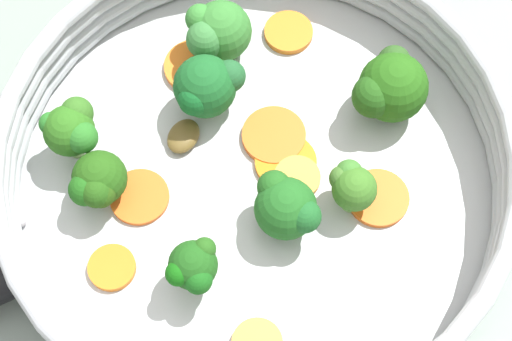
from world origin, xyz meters
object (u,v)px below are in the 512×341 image
at_px(carrot_slice_4, 378,198).
at_px(carrot_slice_5, 297,178).
at_px(broccoli_floret_3, 209,86).
at_px(broccoli_floret_4, 217,32).
at_px(broccoli_floret_5, 351,185).
at_px(broccoli_floret_0, 390,87).
at_px(mushroom_piece_0, 183,136).
at_px(skillet, 256,183).
at_px(carrot_slice_6, 139,197).
at_px(carrot_slice_2, 282,157).
at_px(carrot_slice_7, 195,67).
at_px(carrot_slice_1, 112,268).
at_px(broccoli_floret_6, 71,129).
at_px(carrot_slice_8, 274,136).
at_px(broccoli_floret_7, 285,208).
at_px(carrot_slice_3, 288,32).
at_px(broccoli_floret_2, 193,267).
at_px(broccoli_floret_1, 98,183).

distance_m(carrot_slice_4, carrot_slice_5, 0.06).
distance_m(carrot_slice_4, broccoli_floret_3, 0.14).
bearing_deg(carrot_slice_5, broccoli_floret_4, 87.20).
bearing_deg(broccoli_floret_4, broccoli_floret_5, -84.02).
distance_m(broccoli_floret_0, mushroom_piece_0, 0.14).
distance_m(skillet, carrot_slice_5, 0.03).
xyz_separation_m(carrot_slice_6, broccoli_floret_3, (0.08, 0.04, 0.03)).
height_order(carrot_slice_2, broccoli_floret_3, broccoli_floret_3).
distance_m(carrot_slice_6, carrot_slice_7, 0.11).
bearing_deg(carrot_slice_2, carrot_slice_1, -175.64).
height_order(carrot_slice_5, broccoli_floret_6, broccoli_floret_6).
height_order(carrot_slice_1, carrot_slice_5, same).
height_order(carrot_slice_8, mushroom_piece_0, mushroom_piece_0).
height_order(carrot_slice_7, broccoli_floret_7, broccoli_floret_7).
xyz_separation_m(broccoli_floret_0, broccoli_floret_6, (-0.20, 0.08, 0.00)).
xyz_separation_m(carrot_slice_2, carrot_slice_6, (-0.10, 0.02, -0.00)).
bearing_deg(broccoli_floret_0, mushroom_piece_0, 159.04).
distance_m(carrot_slice_1, carrot_slice_3, 0.21).
xyz_separation_m(carrot_slice_5, carrot_slice_7, (-0.02, 0.11, -0.00)).
xyz_separation_m(broccoli_floret_2, broccoli_floret_5, (0.11, -0.00, -0.00)).
bearing_deg(carrot_slice_8, mushroom_piece_0, 150.14).
height_order(broccoli_floret_6, mushroom_piece_0, broccoli_floret_6).
distance_m(skillet, broccoli_floret_0, 0.11).
relative_size(carrot_slice_7, broccoli_floret_5, 1.13).
xyz_separation_m(skillet, broccoli_floret_7, (-0.00, -0.04, 0.03)).
height_order(broccoli_floret_0, broccoli_floret_4, broccoli_floret_0).
xyz_separation_m(carrot_slice_1, carrot_slice_2, (0.13, 0.01, -0.00)).
relative_size(carrot_slice_1, broccoli_floret_2, 0.71).
distance_m(carrot_slice_8, broccoli_floret_1, 0.12).
bearing_deg(broccoli_floret_3, mushroom_piece_0, -155.69).
relative_size(carrot_slice_5, broccoli_floret_5, 0.81).
bearing_deg(broccoli_floret_3, broccoli_floret_0, -31.64).
distance_m(carrot_slice_1, broccoli_floret_1, 0.05).
relative_size(carrot_slice_7, broccoli_floret_4, 0.88).
relative_size(carrot_slice_2, broccoli_floret_1, 1.03).
distance_m(carrot_slice_2, carrot_slice_5, 0.02).
bearing_deg(carrot_slice_1, broccoli_floret_4, 37.09).
relative_size(carrot_slice_5, broccoli_floret_0, 0.57).
bearing_deg(broccoli_floret_0, broccoli_floret_1, 168.42).
height_order(skillet, broccoli_floret_5, broccoli_floret_5).
relative_size(broccoli_floret_2, broccoli_floret_3, 0.85).
xyz_separation_m(broccoli_floret_5, broccoli_floret_6, (-0.14, 0.13, 0.01)).
relative_size(skillet, carrot_slice_4, 7.93).
distance_m(carrot_slice_7, broccoli_floret_3, 0.04).
distance_m(carrot_slice_7, broccoli_floret_2, 0.16).
xyz_separation_m(broccoli_floret_3, broccoli_floret_4, (0.03, 0.04, -0.00)).
distance_m(skillet, broccoli_floret_7, 0.05).
height_order(carrot_slice_4, broccoli_floret_1, broccoli_floret_1).
bearing_deg(carrot_slice_8, carrot_slice_3, 50.97).
distance_m(carrot_slice_2, mushroom_piece_0, 0.07).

